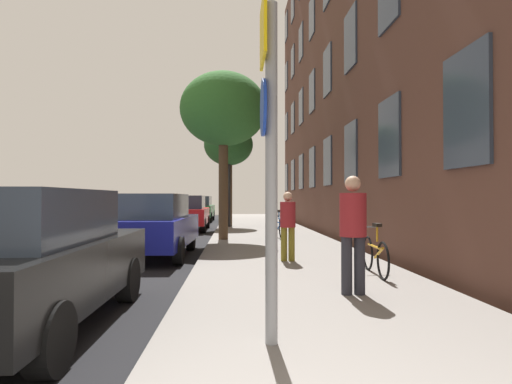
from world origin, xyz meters
name	(u,v)px	position (x,y,z in m)	size (l,w,h in m)	color
ground_plane	(177,237)	(-2.40, 15.00, 0.00)	(41.80, 41.80, 0.00)	#332D28
road_asphalt	(123,237)	(-4.50, 15.00, 0.01)	(7.00, 38.00, 0.01)	black
sidewalk	(267,235)	(1.10, 15.00, 0.06)	(4.20, 38.00, 0.12)	gray
building_facade	(334,43)	(3.69, 14.50, 7.54)	(0.56, 27.00, 15.06)	#513328
sign_post	(269,141)	(0.17, 2.98, 2.09)	(0.16, 0.60, 3.35)	gray
traffic_light	(227,173)	(-0.53, 18.93, 2.72)	(0.43, 0.24, 3.81)	black
tree_near	(223,110)	(-0.55, 12.88, 4.52)	(2.95, 2.95, 5.70)	#4C3823
tree_far	(229,146)	(-0.48, 19.19, 4.09)	(2.44, 2.44, 5.09)	#4C3823
bicycle_0	(375,255)	(2.41, 6.35, 0.49)	(0.42, 1.64, 0.96)	black
bicycle_1	(278,227)	(1.37, 13.37, 0.51)	(0.43, 1.78, 0.98)	black
bicycle_2	(281,222)	(1.84, 16.65, 0.47)	(0.42, 1.57, 0.90)	black
pedestrian_0	(353,227)	(1.57, 4.90, 1.11)	(0.46, 0.46, 1.74)	#26262D
pedestrian_1	(288,221)	(1.02, 8.06, 1.00)	(0.47, 0.47, 1.55)	olive
car_0	(29,259)	(-2.50, 3.79, 0.84)	(1.76, 3.92, 1.62)	black
car_1	(153,225)	(-2.27, 9.56, 0.84)	(1.97, 4.13, 1.62)	navy
car_2	(187,213)	(-2.37, 18.07, 0.84)	(1.87, 4.29, 1.62)	red
car_3	(199,208)	(-2.46, 25.38, 0.84)	(1.81, 4.51, 1.62)	#19662D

